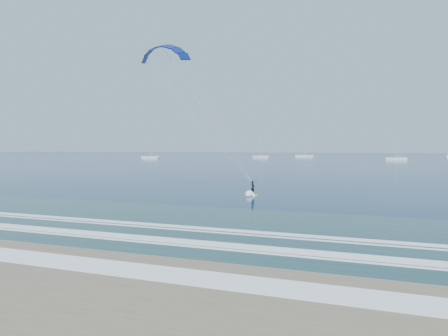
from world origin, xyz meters
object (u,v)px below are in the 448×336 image
at_px(sailboat_1, 261,157).
at_px(sailboat_2, 304,156).
at_px(sailboat_0, 150,157).
at_px(kitesurfer_rig, 208,115).
at_px(sailboat_3, 396,159).

xyz_separation_m(sailboat_1, sailboat_2, (20.29, 27.41, 0.01)).
relative_size(sailboat_0, sailboat_1, 1.05).
xyz_separation_m(kitesurfer_rig, sailboat_2, (-19.12, 203.48, -8.69)).
distance_m(sailboat_0, sailboat_2, 94.20).
height_order(kitesurfer_rig, sailboat_3, kitesurfer_rig).
bearing_deg(sailboat_3, kitesurfer_rig, -100.74).
bearing_deg(sailboat_3, sailboat_1, 164.59).
xyz_separation_m(kitesurfer_rig, sailboat_1, (-39.42, 176.07, -8.71)).
relative_size(kitesurfer_rig, sailboat_3, 1.49).
distance_m(sailboat_0, sailboat_1, 61.45).
relative_size(kitesurfer_rig, sailboat_0, 1.43).
distance_m(kitesurfer_rig, sailboat_1, 180.64).
bearing_deg(sailboat_0, sailboat_1, 33.26).
relative_size(sailboat_0, sailboat_2, 0.91).
xyz_separation_m(sailboat_0, sailboat_2, (71.68, 61.11, 0.01)).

